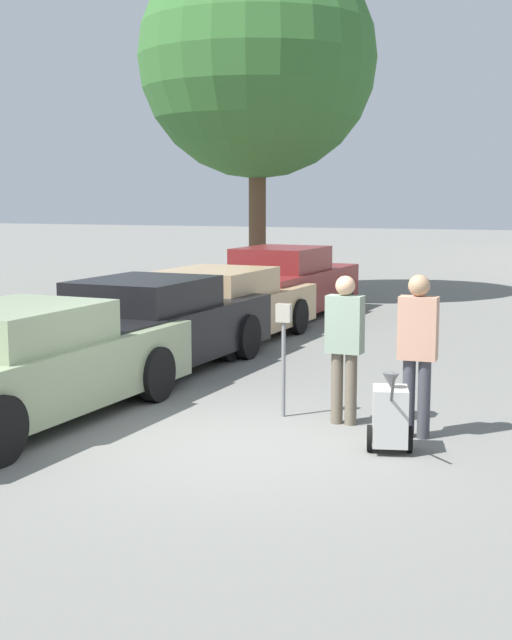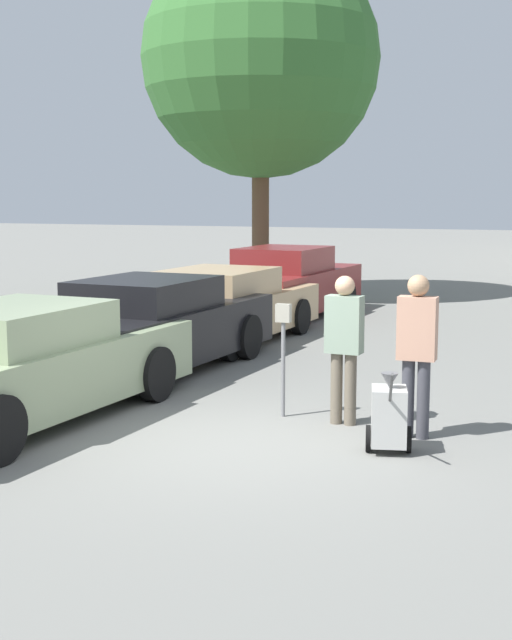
{
  "view_description": "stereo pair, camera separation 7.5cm",
  "coord_description": "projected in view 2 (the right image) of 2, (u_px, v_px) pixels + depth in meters",
  "views": [
    {
      "loc": [
        3.48,
        -8.63,
        2.68
      ],
      "look_at": [
        -0.37,
        1.83,
        1.1
      ],
      "focal_mm": 50.0,
      "sensor_mm": 36.0,
      "label": 1
    },
    {
      "loc": [
        3.55,
        -8.6,
        2.68
      ],
      "look_at": [
        -0.37,
        1.83,
        1.1
      ],
      "focal_mm": 50.0,
      "sensor_mm": 36.0,
      "label": 2
    }
  ],
  "objects": [
    {
      "name": "equipment_cart",
      "position": [
        389.0,
        416.0,
        9.27
      ],
      "size": [
        0.52,
        1.0,
        1.0
      ],
      "rotation": [
        0.0,
        0.0,
        0.24
      ],
      "color": "#B2B2AD",
      "rests_on": "ground_plane"
    },
    {
      "name": "shade_tree",
      "position": [
        261.0,
        59.0,
        22.22
      ],
      "size": [
        5.96,
        5.96,
        9.02
      ],
      "color": "brown",
      "rests_on": "ground_plane"
    },
    {
      "name": "person_supervisor",
      "position": [
        417.0,
        345.0,
        9.72
      ],
      "size": [
        0.42,
        0.24,
        1.82
      ],
      "rotation": [
        0.0,
        0.0,
        3.15
      ],
      "color": "#3F3F47",
      "rests_on": "ground_plane"
    },
    {
      "name": "parked_car_sage",
      "position": [
        24.0,
        366.0,
        10.48
      ],
      "size": [
        2.17,
        5.03,
        1.41
      ],
      "rotation": [
        0.0,
        0.0,
        -0.07
      ],
      "color": "gray",
      "rests_on": "ground_plane"
    },
    {
      "name": "parked_car_tan",
      "position": [
        221.0,
        308.0,
        16.03
      ],
      "size": [
        2.25,
        5.07,
        1.35
      ],
      "rotation": [
        0.0,
        0.0,
        -0.07
      ],
      "color": "tan",
      "rests_on": "ground_plane"
    },
    {
      "name": "parked_car_black",
      "position": [
        151.0,
        327.0,
        13.48
      ],
      "size": [
        2.26,
        5.0,
        1.43
      ],
      "rotation": [
        0.0,
        0.0,
        -0.07
      ],
      "color": "black",
      "rests_on": "ground_plane"
    },
    {
      "name": "person_worker",
      "position": [
        344.0,
        340.0,
        10.32
      ],
      "size": [
        0.43,
        0.24,
        1.75
      ],
      "rotation": [
        0.0,
        0.0,
        3.09
      ],
      "color": "#665B4C",
      "rests_on": "ground_plane"
    },
    {
      "name": "parked_car_maroon",
      "position": [
        287.0,
        285.0,
        19.43
      ],
      "size": [
        2.23,
        4.94,
        1.54
      ],
      "rotation": [
        0.0,
        0.0,
        -0.07
      ],
      "color": "maroon",
      "rests_on": "ground_plane"
    },
    {
      "name": "parking_meter",
      "position": [
        283.0,
        339.0,
        10.68
      ],
      "size": [
        0.18,
        0.09,
        1.38
      ],
      "color": "slate",
      "rests_on": "ground_plane"
    },
    {
      "name": "ground_plane",
      "position": [
        228.0,
        445.0,
        9.59
      ],
      "size": [
        120.0,
        120.0,
        0.0
      ],
      "primitive_type": "plane",
      "color": "slate"
    }
  ]
}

